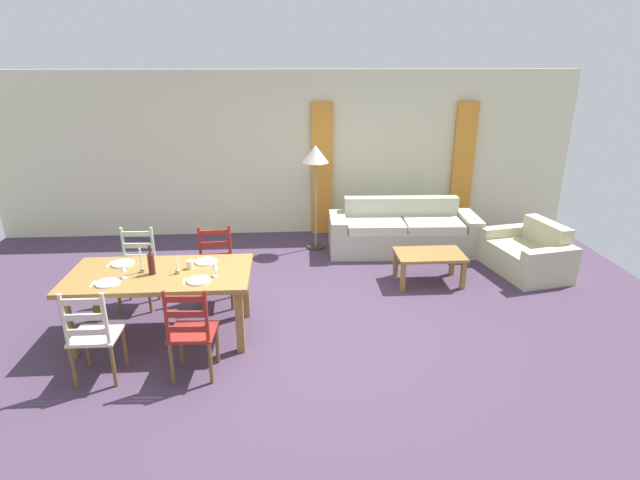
{
  "coord_description": "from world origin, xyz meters",
  "views": [
    {
      "loc": [
        -0.02,
        -5.09,
        2.89
      ],
      "look_at": [
        0.37,
        0.73,
        0.75
      ],
      "focal_mm": 28.2,
      "sensor_mm": 36.0,
      "label": 1
    }
  ],
  "objects": [
    {
      "name": "standing_lamp",
      "position": [
        0.41,
        2.42,
        1.41
      ],
      "size": [
        0.4,
        0.4,
        1.64
      ],
      "color": "#332D28",
      "rests_on": "ground_plane"
    },
    {
      "name": "wine_glass_near_left",
      "position": [
        -1.71,
        -0.27,
        0.86
      ],
      "size": [
        0.06,
        0.06,
        0.16
      ],
      "color": "white",
      "rests_on": "dining_table"
    },
    {
      "name": "dining_chair_near_left",
      "position": [
        -1.83,
        -0.93,
        0.48
      ],
      "size": [
        0.42,
        0.4,
        0.96
      ],
      "color": "beige",
      "rests_on": "ground_plane"
    },
    {
      "name": "dining_chair_far_left",
      "position": [
        -1.85,
        0.62,
        0.48
      ],
      "size": [
        0.44,
        0.42,
        0.96
      ],
      "color": "beige",
      "rests_on": "ground_plane"
    },
    {
      "name": "dinner_plate_near_left",
      "position": [
        -1.84,
        -0.4,
        0.76
      ],
      "size": [
        0.24,
        0.24,
        0.02
      ],
      "primitive_type": "cylinder",
      "color": "white",
      "rests_on": "dining_table"
    },
    {
      "name": "dining_chair_far_right",
      "position": [
        -0.91,
        0.61,
        0.48
      ],
      "size": [
        0.45,
        0.43,
        0.96
      ],
      "color": "maroon",
      "rests_on": "ground_plane"
    },
    {
      "name": "couch",
      "position": [
        1.76,
        2.24,
        0.29
      ],
      "size": [
        2.31,
        0.89,
        0.8
      ],
      "color": "#B3B29A",
      "rests_on": "ground_plane"
    },
    {
      "name": "wall_far",
      "position": [
        0.0,
        3.3,
        1.35
      ],
      "size": [
        9.6,
        0.16,
        2.7
      ],
      "primitive_type": "cube",
      "color": "beige",
      "rests_on": "ground_plane"
    },
    {
      "name": "dinner_plate_near_right",
      "position": [
        -0.94,
        -0.4,
        0.76
      ],
      "size": [
        0.24,
        0.24,
        0.02
      ],
      "primitive_type": "cylinder",
      "color": "white",
      "rests_on": "dining_table"
    },
    {
      "name": "candle_short",
      "position": [
        -1.19,
        -0.19,
        0.79
      ],
      "size": [
        0.05,
        0.05,
        0.16
      ],
      "color": "#998C66",
      "rests_on": "dining_table"
    },
    {
      "name": "fork_far_left",
      "position": [
        -1.99,
        0.1,
        0.75
      ],
      "size": [
        0.02,
        0.17,
        0.01
      ],
      "primitive_type": "cube",
      "rotation": [
        0.0,
        0.0,
        0.01
      ],
      "color": "silver",
      "rests_on": "dining_table"
    },
    {
      "name": "fork_near_left",
      "position": [
        -1.99,
        -0.4,
        0.75
      ],
      "size": [
        0.02,
        0.17,
        0.01
      ],
      "primitive_type": "cube",
      "rotation": [
        0.0,
        0.0,
        -0.0
      ],
      "color": "silver",
      "rests_on": "dining_table"
    },
    {
      "name": "dinner_plate_far_left",
      "position": [
        -1.84,
        0.1,
        0.76
      ],
      "size": [
        0.24,
        0.24,
        0.02
      ],
      "primitive_type": "cylinder",
      "color": "white",
      "rests_on": "dining_table"
    },
    {
      "name": "fork_far_right",
      "position": [
        -1.09,
        0.1,
        0.75
      ],
      "size": [
        0.03,
        0.17,
        0.01
      ],
      "primitive_type": "cube",
      "rotation": [
        0.0,
        0.0,
        -0.09
      ],
      "color": "silver",
      "rests_on": "dining_table"
    },
    {
      "name": "coffee_table",
      "position": [
        1.86,
        1.02,
        0.36
      ],
      "size": [
        0.9,
        0.56,
        0.42
      ],
      "color": "olive",
      "rests_on": "ground_plane"
    },
    {
      "name": "dining_table",
      "position": [
        -1.39,
        -0.15,
        0.66
      ],
      "size": [
        1.9,
        0.96,
        0.75
      ],
      "color": "olive",
      "rests_on": "ground_plane"
    },
    {
      "name": "wine_glass_near_right",
      "position": [
        -0.78,
        -0.29,
        0.86
      ],
      "size": [
        0.06,
        0.06,
        0.16
      ],
      "color": "white",
      "rests_on": "dining_table"
    },
    {
      "name": "dining_chair_near_right",
      "position": [
        -0.94,
        -0.94,
        0.48
      ],
      "size": [
        0.44,
        0.42,
        0.96
      ],
      "color": "maroon",
      "rests_on": "ground_plane"
    },
    {
      "name": "curtain_panel_right",
      "position": [
        2.96,
        3.16,
        1.1
      ],
      "size": [
        0.35,
        0.08,
        2.2
      ],
      "primitive_type": "cube",
      "color": "orange",
      "rests_on": "ground_plane"
    },
    {
      "name": "armchair_upholstered",
      "position": [
        3.38,
        1.28,
        0.25
      ],
      "size": [
        1.01,
        1.29,
        0.72
      ],
      "color": "#C0BE94",
      "rests_on": "ground_plane"
    },
    {
      "name": "curtain_panel_left",
      "position": [
        0.56,
        3.16,
        1.1
      ],
      "size": [
        0.35,
        0.08,
        2.2
      ],
      "primitive_type": "cube",
      "color": "orange",
      "rests_on": "ground_plane"
    },
    {
      "name": "fork_near_right",
      "position": [
        -1.09,
        -0.4,
        0.75
      ],
      "size": [
        0.03,
        0.17,
        0.01
      ],
      "primitive_type": "cube",
      "rotation": [
        0.0,
        0.0,
        0.09
      ],
      "color": "silver",
      "rests_on": "dining_table"
    },
    {
      "name": "ground_plane",
      "position": [
        0.0,
        0.0,
        -0.01
      ],
      "size": [
        9.6,
        9.6,
        0.02
      ],
      "primitive_type": "cube",
      "color": "#46344B"
    },
    {
      "name": "wine_bottle",
      "position": [
        -1.45,
        -0.18,
        0.87
      ],
      "size": [
        0.07,
        0.07,
        0.32
      ],
      "color": "#471919",
      "rests_on": "dining_table"
    },
    {
      "name": "coffee_cup_primary",
      "position": [
        -1.08,
        -0.06,
        0.8
      ],
      "size": [
        0.07,
        0.07,
        0.09
      ],
      "primitive_type": "cylinder",
      "color": "beige",
      "rests_on": "dining_table"
    },
    {
      "name": "dinner_plate_far_right",
      "position": [
        -0.94,
        0.1,
        0.76
      ],
      "size": [
        0.24,
        0.24,
        0.02
      ],
      "primitive_type": "cylinder",
      "color": "white",
      "rests_on": "dining_table"
    },
    {
      "name": "candle_tall",
      "position": [
        -1.57,
        -0.13,
        0.83
      ],
      "size": [
        0.05,
        0.05,
        0.27
      ],
      "color": "#998C66",
      "rests_on": "dining_table"
    }
  ]
}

